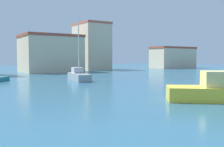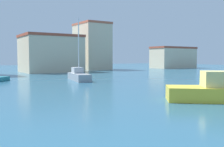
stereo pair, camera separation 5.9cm
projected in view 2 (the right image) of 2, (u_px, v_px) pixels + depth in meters
The scene contains 5 objects.
water at pixel (105, 84), 27.97m from camera, with size 160.00×160.00×0.00m, color #285670.
sailboat_grey_inner_mooring at pixel (79, 76), 32.77m from camera, with size 2.83×6.43×7.82m.
waterfront_apartments at pixel (51, 54), 51.84m from camera, with size 11.20×9.06×7.40m.
harbor_office at pixel (92, 46), 62.46m from camera, with size 6.51×8.84×11.21m.
warehouse_block at pixel (173, 57), 71.56m from camera, with size 12.74×5.94×5.86m.
Camera 2 is at (0.65, -3.87, 2.86)m, focal length 41.46 mm.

